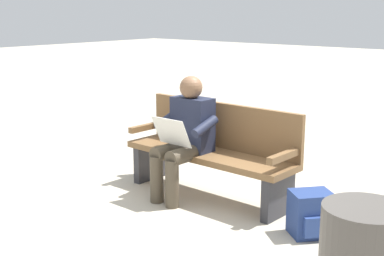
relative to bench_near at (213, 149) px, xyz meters
name	(u,v)px	position (x,y,z in m)	size (l,w,h in m)	color
ground_plane	(208,196)	(0.00, 0.07, -0.46)	(40.00, 40.00, 0.00)	#B7AD99
bench_near	(213,149)	(0.00, 0.00, 0.00)	(1.81, 0.53, 0.90)	brown
person_seated	(185,134)	(0.17, 0.23, 0.17)	(0.58, 0.58, 1.18)	#1E2338
backpack	(311,214)	(-1.20, 0.26, -0.28)	(0.41, 0.41, 0.36)	navy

